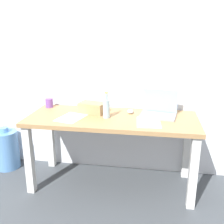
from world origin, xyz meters
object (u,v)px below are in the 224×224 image
beer_bottle (106,108)px  desk (112,127)px  laptop_right (159,110)px  coffee_mug (49,103)px  water_cooler_jug (6,149)px  cardboard_box (92,108)px  computer_mouse (130,111)px

beer_bottle → desk: bearing=28.1°
laptop_right → beer_bottle: bearing=-163.6°
laptop_right → coffee_mug: 1.17m
water_cooler_jug → beer_bottle: bearing=-8.2°
cardboard_box → coffee_mug: cardboard_box is taller
coffee_mug → water_cooler_jug: bearing=-171.5°
laptop_right → beer_bottle: 0.51m
beer_bottle → water_cooler_jug: size_ratio=0.51×
desk → laptop_right: (0.44, 0.12, 0.16)m
laptop_right → cardboard_box: bearing=-178.3°
desk → laptop_right: size_ratio=4.46×
water_cooler_jug → desk: bearing=-6.7°
coffee_mug → laptop_right: bearing=-5.3°
desk → coffee_mug: bearing=162.7°
cardboard_box → water_cooler_jug: (-1.03, 0.05, -0.56)m
laptop_right → cardboard_box: (-0.66, -0.02, -0.00)m
laptop_right → coffee_mug: bearing=174.7°
laptop_right → beer_bottle: size_ratio=1.48×
beer_bottle → laptop_right: bearing=16.4°
coffee_mug → water_cooler_jug: 0.77m
desk → computer_mouse: size_ratio=16.36×
cardboard_box → computer_mouse: bearing=8.9°
laptop_right → coffee_mug: size_ratio=3.86×
computer_mouse → water_cooler_jug: bearing=171.8°
computer_mouse → coffee_mug: 0.89m
laptop_right → coffee_mug: (-1.17, 0.11, -0.01)m
desk → water_cooler_jug: (-1.25, 0.15, -0.40)m
desk → cardboard_box: cardboard_box is taller
computer_mouse → cardboard_box: 0.39m
beer_bottle → cardboard_box: beer_bottle is taller
cardboard_box → coffee_mug: 0.52m
desk → laptop_right: bearing=15.0°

